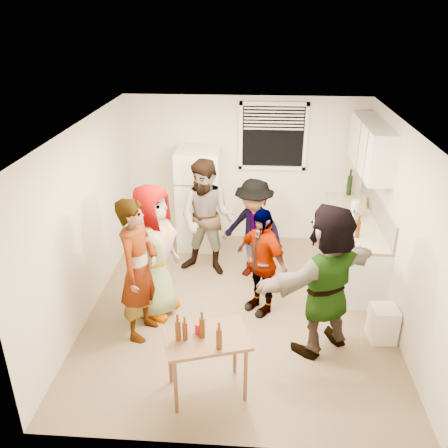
# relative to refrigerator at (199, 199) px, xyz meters

# --- Properties ---
(room) EXTENTS (4.00, 4.50, 2.50)m
(room) POSITION_rel_refrigerator_xyz_m (0.75, -1.88, -0.85)
(room) COLOR silver
(room) RESTS_ON ground
(window) EXTENTS (1.12, 0.10, 1.06)m
(window) POSITION_rel_refrigerator_xyz_m (1.20, 0.33, 1.00)
(window) COLOR white
(window) RESTS_ON room
(refrigerator) EXTENTS (0.70, 0.70, 1.70)m
(refrigerator) POSITION_rel_refrigerator_xyz_m (0.00, 0.00, 0.00)
(refrigerator) COLOR white
(refrigerator) RESTS_ON ground
(counter_lower) EXTENTS (0.60, 2.20, 0.86)m
(counter_lower) POSITION_rel_refrigerator_xyz_m (2.45, -0.73, -0.42)
(counter_lower) COLOR white
(counter_lower) RESTS_ON ground
(countertop) EXTENTS (0.64, 2.22, 0.04)m
(countertop) POSITION_rel_refrigerator_xyz_m (2.45, -0.73, 0.03)
(countertop) COLOR beige
(countertop) RESTS_ON counter_lower
(backsplash) EXTENTS (0.03, 2.20, 0.36)m
(backsplash) POSITION_rel_refrigerator_xyz_m (2.74, -0.73, 0.23)
(backsplash) COLOR #BDB6AB
(backsplash) RESTS_ON countertop
(upper_cabinets) EXTENTS (0.34, 1.60, 0.70)m
(upper_cabinets) POSITION_rel_refrigerator_xyz_m (2.58, -0.53, 1.10)
(upper_cabinets) COLOR white
(upper_cabinets) RESTS_ON room
(kettle) EXTENTS (0.26, 0.24, 0.18)m
(kettle) POSITION_rel_refrigerator_xyz_m (2.40, -0.81, 0.05)
(kettle) COLOR silver
(kettle) RESTS_ON countertop
(paper_towel) EXTENTS (0.12, 0.12, 0.26)m
(paper_towel) POSITION_rel_refrigerator_xyz_m (2.43, -0.69, 0.05)
(paper_towel) COLOR white
(paper_towel) RESTS_ON countertop
(wine_bottle) EXTENTS (0.08, 0.08, 0.33)m
(wine_bottle) POSITION_rel_refrigerator_xyz_m (2.50, 0.24, 0.05)
(wine_bottle) COLOR black
(wine_bottle) RESTS_ON countertop
(beer_bottle_counter) EXTENTS (0.06, 0.06, 0.24)m
(beer_bottle_counter) POSITION_rel_refrigerator_xyz_m (2.35, -1.37, 0.05)
(beer_bottle_counter) COLOR #47230C
(beer_bottle_counter) RESTS_ON countertop
(blue_cup) EXTENTS (0.09, 0.09, 0.12)m
(blue_cup) POSITION_rel_refrigerator_xyz_m (2.19, -1.42, 0.05)
(blue_cup) COLOR blue
(blue_cup) RESTS_ON countertop
(picture_frame) EXTENTS (0.02, 0.20, 0.16)m
(picture_frame) POSITION_rel_refrigerator_xyz_m (2.67, -0.25, 0.13)
(picture_frame) COLOR gold
(picture_frame) RESTS_ON countertop
(trash_bin) EXTENTS (0.34, 0.34, 0.46)m
(trash_bin) POSITION_rel_refrigerator_xyz_m (2.55, -2.41, -0.60)
(trash_bin) COLOR silver
(trash_bin) RESTS_ON ground
(serving_table) EXTENTS (0.99, 0.80, 0.72)m
(serving_table) POSITION_rel_refrigerator_xyz_m (0.48, -3.44, -0.85)
(serving_table) COLOR brown
(serving_table) RESTS_ON ground
(beer_bottle_table) EXTENTS (0.05, 0.05, 0.20)m
(beer_bottle_table) POSITION_rel_refrigerator_xyz_m (0.27, -3.50, -0.13)
(beer_bottle_table) COLOR #47230C
(beer_bottle_table) RESTS_ON serving_table
(red_cup) EXTENTS (0.09, 0.09, 0.12)m
(red_cup) POSITION_rel_refrigerator_xyz_m (0.40, -3.38, -0.13)
(red_cup) COLOR #AD0C16
(red_cup) RESTS_ON serving_table
(guest_grey) EXTENTS (2.02, 1.43, 0.58)m
(guest_grey) POSITION_rel_refrigerator_xyz_m (-0.35, -2.02, -0.85)
(guest_grey) COLOR gray
(guest_grey) RESTS_ON ground
(guest_stripe) EXTENTS (1.94, 1.07, 0.44)m
(guest_stripe) POSITION_rel_refrigerator_xyz_m (-0.43, -2.48, -0.85)
(guest_stripe) COLOR #141933
(guest_stripe) RESTS_ON ground
(guest_back_left) EXTENTS (1.24, 1.95, 0.69)m
(guest_back_left) POSITION_rel_refrigerator_xyz_m (0.23, -0.91, -0.85)
(guest_back_left) COLOR #4E3820
(guest_back_left) RESTS_ON ground
(guest_back_right) EXTENTS (1.65, 1.86, 0.58)m
(guest_back_right) POSITION_rel_refrigerator_xyz_m (0.93, -0.98, -0.85)
(guest_back_right) COLOR #434348
(guest_back_right) RESTS_ON ground
(guest_black) EXTENTS (1.67, 1.67, 0.36)m
(guest_black) POSITION_rel_refrigerator_xyz_m (1.04, -1.88, -0.85)
(guest_black) COLOR black
(guest_black) RESTS_ON ground
(guest_orange) EXTENTS (2.51, 2.53, 0.55)m
(guest_orange) POSITION_rel_refrigerator_xyz_m (1.78, -2.60, -0.85)
(guest_orange) COLOR #E59F5B
(guest_orange) RESTS_ON ground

